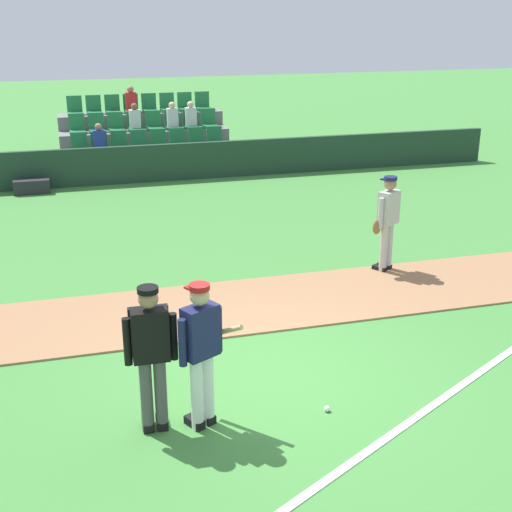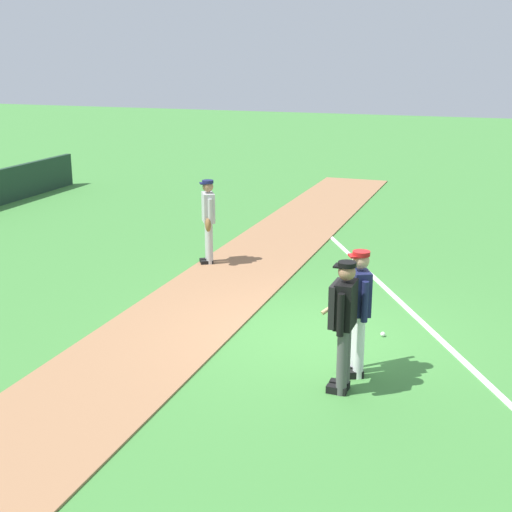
{
  "view_description": "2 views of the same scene",
  "coord_description": "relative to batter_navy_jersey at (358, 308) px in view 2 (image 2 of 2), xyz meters",
  "views": [
    {
      "loc": [
        -2.35,
        -7.68,
        4.57
      ],
      "look_at": [
        0.1,
        1.1,
        1.27
      ],
      "focal_mm": 48.78,
      "sensor_mm": 36.0,
      "label": 1
    },
    {
      "loc": [
        -9.92,
        -2.58,
        4.27
      ],
      "look_at": [
        0.17,
        1.0,
        1.17
      ],
      "focal_mm": 49.86,
      "sensor_mm": 36.0,
      "label": 2
    }
  ],
  "objects": [
    {
      "name": "umpire_home_plate",
      "position": [
        -0.54,
        0.08,
        0.03
      ],
      "size": [
        0.59,
        0.31,
        1.76
      ],
      "color": "#4C4C4C",
      "rests_on": "ground"
    },
    {
      "name": "foul_line_chalk",
      "position": [
        4.09,
        0.39,
        -0.96
      ],
      "size": [
        10.53,
        5.92,
        0.01
      ],
      "primitive_type": "cube",
      "rotation": [
        0.0,
        0.0,
        0.51
      ],
      "color": "white",
      "rests_on": "ground"
    },
    {
      "name": "baseball",
      "position": [
        1.48,
        -0.12,
        -0.93
      ],
      "size": [
        0.07,
        0.07,
        0.07
      ],
      "primitive_type": "sphere",
      "color": "white",
      "rests_on": "ground"
    },
    {
      "name": "infield_dirt_path",
      "position": [
        1.09,
        3.14,
        -0.95
      ],
      "size": [
        28.0,
        2.11,
        0.03
      ],
      "primitive_type": "cube",
      "color": "#9E704C",
      "rests_on": "ground"
    },
    {
      "name": "runner_grey_jersey",
      "position": [
        4.16,
        3.96,
        -0.01
      ],
      "size": [
        0.63,
        0.44,
        1.76
      ],
      "color": "#B2B2B2",
      "rests_on": "ground"
    },
    {
      "name": "batter_navy_jersey",
      "position": [
        0.0,
        0.0,
        0.0
      ],
      "size": [
        0.74,
        0.7,
        1.76
      ],
      "color": "white",
      "rests_on": "ground"
    },
    {
      "name": "ground_plane",
      "position": [
        1.09,
        0.89,
        -0.97
      ],
      "size": [
        80.0,
        80.0,
        0.0
      ],
      "primitive_type": "plane",
      "color": "#42843A"
    }
  ]
}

